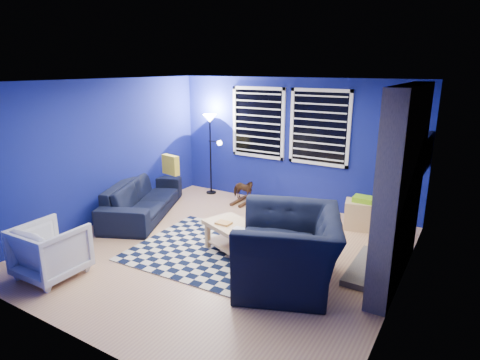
# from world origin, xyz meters

# --- Properties ---
(floor) EXTENTS (5.00, 5.00, 0.00)m
(floor) POSITION_xyz_m (0.00, 0.00, 0.00)
(floor) COLOR tan
(floor) RESTS_ON ground
(ceiling) EXTENTS (5.00, 5.00, 0.00)m
(ceiling) POSITION_xyz_m (0.00, 0.00, 2.50)
(ceiling) COLOR white
(ceiling) RESTS_ON wall_back
(wall_back) EXTENTS (5.00, 0.00, 5.00)m
(wall_back) POSITION_xyz_m (0.00, 2.50, 1.25)
(wall_back) COLOR navy
(wall_back) RESTS_ON floor
(wall_left) EXTENTS (0.00, 5.00, 5.00)m
(wall_left) POSITION_xyz_m (-2.50, 0.00, 1.25)
(wall_left) COLOR navy
(wall_left) RESTS_ON floor
(wall_right) EXTENTS (0.00, 5.00, 5.00)m
(wall_right) POSITION_xyz_m (2.50, 0.00, 1.25)
(wall_right) COLOR navy
(wall_right) RESTS_ON floor
(fireplace) EXTENTS (0.65, 2.00, 2.50)m
(fireplace) POSITION_xyz_m (2.36, 0.50, 1.20)
(fireplace) COLOR gray
(fireplace) RESTS_ON floor
(window_left) EXTENTS (1.17, 0.06, 1.42)m
(window_left) POSITION_xyz_m (-0.75, 2.46, 1.60)
(window_left) COLOR black
(window_left) RESTS_ON wall_back
(window_right) EXTENTS (1.17, 0.06, 1.42)m
(window_right) POSITION_xyz_m (0.55, 2.46, 1.60)
(window_right) COLOR black
(window_right) RESTS_ON wall_back
(tv) EXTENTS (0.07, 1.00, 0.58)m
(tv) POSITION_xyz_m (2.45, 2.00, 1.40)
(tv) COLOR black
(tv) RESTS_ON wall_right
(rug) EXTENTS (2.58, 2.10, 0.02)m
(rug) POSITION_xyz_m (-0.00, -0.09, 0.01)
(rug) COLOR black
(rug) RESTS_ON floor
(sofa) EXTENTS (2.43, 1.75, 0.66)m
(sofa) POSITION_xyz_m (-2.10, 0.49, 0.33)
(sofa) COLOR black
(sofa) RESTS_ON floor
(armchair_big) EXTENTS (1.81, 1.71, 0.94)m
(armchair_big) POSITION_xyz_m (1.24, -0.36, 0.47)
(armchair_big) COLOR black
(armchair_big) RESTS_ON floor
(armchair_bent) EXTENTS (0.79, 0.81, 0.72)m
(armchair_bent) POSITION_xyz_m (-1.51, -1.81, 0.36)
(armchair_bent) COLOR gray
(armchair_bent) RESTS_ON floor
(rocking_horse) EXTENTS (0.23, 0.51, 0.43)m
(rocking_horse) POSITION_xyz_m (-0.85, 2.04, 0.28)
(rocking_horse) COLOR #4A2B18
(rocking_horse) RESTS_ON floor
(coffee_table) EXTENTS (1.10, 0.87, 0.48)m
(coffee_table) POSITION_xyz_m (0.23, -0.01, 0.33)
(coffee_table) COLOR #DBA97B
(coffee_table) RESTS_ON rug
(cabinet) EXTENTS (0.65, 0.51, 0.58)m
(cabinet) POSITION_xyz_m (1.59, 1.94, 0.26)
(cabinet) COLOR #DBA97B
(cabinet) RESTS_ON floor
(floor_lamp) EXTENTS (0.47, 0.29, 1.72)m
(floor_lamp) POSITION_xyz_m (-1.77, 2.25, 1.41)
(floor_lamp) COLOR black
(floor_lamp) RESTS_ON floor
(throw_pillow) EXTENTS (0.41, 0.20, 0.38)m
(throw_pillow) POSITION_xyz_m (-1.95, 1.14, 0.85)
(throw_pillow) COLOR gold
(throw_pillow) RESTS_ON sofa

